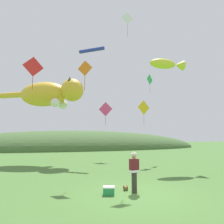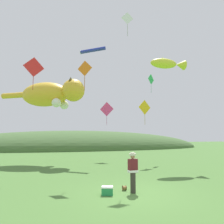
{
  "view_description": "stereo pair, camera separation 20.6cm",
  "coord_description": "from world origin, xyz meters",
  "px_view_note": "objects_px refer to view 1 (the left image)",
  "views": [
    {
      "loc": [
        -3.46,
        -8.48,
        2.55
      ],
      "look_at": [
        0.0,
        4.0,
        4.06
      ],
      "focal_mm": 32.0,
      "sensor_mm": 36.0,
      "label": 1
    },
    {
      "loc": [
        -3.26,
        -8.54,
        2.55
      ],
      "look_at": [
        0.0,
        4.0,
        4.06
      ],
      "focal_mm": 32.0,
      "sensor_mm": 36.0,
      "label": 2
    }
  ],
  "objects_px": {
    "picnic_cooler": "(109,191)",
    "kite_diamond_pink": "(106,109)",
    "kite_diamond_red": "(33,67)",
    "kite_tube_streamer": "(91,50)",
    "kite_fish_windsock": "(166,64)",
    "kite_diamond_gold": "(144,108)",
    "kite_diamond_orange": "(85,69)",
    "kite_diamond_green": "(150,80)",
    "kite_diamond_white": "(127,19)",
    "kite_spool": "(125,188)",
    "festival_attendant": "(134,171)",
    "kite_giant_cat": "(50,94)"
  },
  "relations": [
    {
      "from": "kite_spool",
      "to": "kite_diamond_orange",
      "type": "height_order",
      "value": "kite_diamond_orange"
    },
    {
      "from": "kite_diamond_gold",
      "to": "kite_diamond_orange",
      "type": "relative_size",
      "value": 1.18
    },
    {
      "from": "kite_tube_streamer",
      "to": "kite_diamond_red",
      "type": "distance_m",
      "value": 8.71
    },
    {
      "from": "kite_diamond_gold",
      "to": "picnic_cooler",
      "type": "bearing_deg",
      "value": -124.18
    },
    {
      "from": "kite_spool",
      "to": "kite_diamond_red",
      "type": "distance_m",
      "value": 9.95
    },
    {
      "from": "kite_giant_cat",
      "to": "kite_tube_streamer",
      "type": "relative_size",
      "value": 3.18
    },
    {
      "from": "picnic_cooler",
      "to": "kite_tube_streamer",
      "type": "relative_size",
      "value": 0.22
    },
    {
      "from": "kite_giant_cat",
      "to": "kite_diamond_red",
      "type": "height_order",
      "value": "kite_diamond_red"
    },
    {
      "from": "kite_giant_cat",
      "to": "kite_diamond_gold",
      "type": "relative_size",
      "value": 3.65
    },
    {
      "from": "festival_attendant",
      "to": "kite_diamond_pink",
      "type": "relative_size",
      "value": 0.73
    },
    {
      "from": "kite_diamond_orange",
      "to": "kite_diamond_green",
      "type": "relative_size",
      "value": 0.92
    },
    {
      "from": "kite_tube_streamer",
      "to": "kite_diamond_gold",
      "type": "bearing_deg",
      "value": -40.16
    },
    {
      "from": "festival_attendant",
      "to": "kite_giant_cat",
      "type": "distance_m",
      "value": 13.1
    },
    {
      "from": "kite_diamond_orange",
      "to": "kite_tube_streamer",
      "type": "bearing_deg",
      "value": 78.1
    },
    {
      "from": "kite_diamond_pink",
      "to": "kite_diamond_orange",
      "type": "height_order",
      "value": "kite_diamond_orange"
    },
    {
      "from": "picnic_cooler",
      "to": "kite_diamond_white",
      "type": "relative_size",
      "value": 0.32
    },
    {
      "from": "festival_attendant",
      "to": "kite_diamond_red",
      "type": "height_order",
      "value": "kite_diamond_red"
    },
    {
      "from": "kite_tube_streamer",
      "to": "kite_diamond_orange",
      "type": "height_order",
      "value": "kite_tube_streamer"
    },
    {
      "from": "kite_diamond_gold",
      "to": "kite_diamond_pink",
      "type": "distance_m",
      "value": 4.95
    },
    {
      "from": "kite_diamond_red",
      "to": "kite_tube_streamer",
      "type": "bearing_deg",
      "value": 49.65
    },
    {
      "from": "kite_tube_streamer",
      "to": "kite_diamond_green",
      "type": "bearing_deg",
      "value": -9.39
    },
    {
      "from": "kite_diamond_green",
      "to": "kite_tube_streamer",
      "type": "bearing_deg",
      "value": 170.61
    },
    {
      "from": "kite_diamond_gold",
      "to": "kite_diamond_pink",
      "type": "relative_size",
      "value": 0.91
    },
    {
      "from": "kite_giant_cat",
      "to": "kite_diamond_gold",
      "type": "xyz_separation_m",
      "value": [
        8.24,
        -3.42,
        -1.47
      ]
    },
    {
      "from": "kite_tube_streamer",
      "to": "kite_diamond_white",
      "type": "height_order",
      "value": "kite_tube_streamer"
    },
    {
      "from": "kite_spool",
      "to": "kite_diamond_red",
      "type": "xyz_separation_m",
      "value": [
        -4.84,
        5.04,
        7.08
      ]
    },
    {
      "from": "picnic_cooler",
      "to": "kite_diamond_pink",
      "type": "bearing_deg",
      "value": 77.11
    },
    {
      "from": "kite_fish_windsock",
      "to": "picnic_cooler",
      "type": "bearing_deg",
      "value": -137.56
    },
    {
      "from": "kite_giant_cat",
      "to": "kite_diamond_red",
      "type": "xyz_separation_m",
      "value": [
        -0.92,
        -5.63,
        0.71
      ]
    },
    {
      "from": "kite_fish_windsock",
      "to": "kite_diamond_gold",
      "type": "height_order",
      "value": "kite_fish_windsock"
    },
    {
      "from": "picnic_cooler",
      "to": "kite_diamond_red",
      "type": "xyz_separation_m",
      "value": [
        -3.92,
        5.51,
        7.02
      ]
    },
    {
      "from": "kite_spool",
      "to": "kite_diamond_gold",
      "type": "height_order",
      "value": "kite_diamond_gold"
    },
    {
      "from": "kite_giant_cat",
      "to": "kite_diamond_white",
      "type": "height_order",
      "value": "kite_diamond_white"
    },
    {
      "from": "kite_spool",
      "to": "kite_diamond_pink",
      "type": "xyz_separation_m",
      "value": [
        1.82,
        11.5,
        5.21
      ]
    },
    {
      "from": "kite_diamond_red",
      "to": "kite_diamond_white",
      "type": "bearing_deg",
      "value": -16.72
    },
    {
      "from": "kite_fish_windsock",
      "to": "kite_diamond_orange",
      "type": "bearing_deg",
      "value": -159.54
    },
    {
      "from": "picnic_cooler",
      "to": "kite_tube_streamer",
      "type": "bearing_deg",
      "value": 84.93
    },
    {
      "from": "festival_attendant",
      "to": "kite_diamond_pink",
      "type": "xyz_separation_m",
      "value": [
        1.55,
        11.95,
        4.37
      ]
    },
    {
      "from": "kite_fish_windsock",
      "to": "kite_diamond_green",
      "type": "relative_size",
      "value": 1.55
    },
    {
      "from": "festival_attendant",
      "to": "kite_diamond_gold",
      "type": "height_order",
      "value": "kite_diamond_gold"
    },
    {
      "from": "kite_giant_cat",
      "to": "kite_diamond_green",
      "type": "distance_m",
      "value": 10.39
    },
    {
      "from": "kite_fish_windsock",
      "to": "kite_diamond_red",
      "type": "distance_m",
      "value": 10.78
    },
    {
      "from": "festival_attendant",
      "to": "kite_giant_cat",
      "type": "relative_size",
      "value": 0.22
    },
    {
      "from": "kite_spool",
      "to": "kite_diamond_orange",
      "type": "relative_size",
      "value": 0.12
    },
    {
      "from": "kite_spool",
      "to": "kite_tube_streamer",
      "type": "xyz_separation_m",
      "value": [
        0.08,
        10.83,
        11.33
      ]
    },
    {
      "from": "kite_diamond_gold",
      "to": "kite_diamond_orange",
      "type": "height_order",
      "value": "kite_diamond_orange"
    },
    {
      "from": "kite_diamond_white",
      "to": "picnic_cooler",
      "type": "bearing_deg",
      "value": -121.76
    },
    {
      "from": "kite_spool",
      "to": "kite_fish_windsock",
      "type": "height_order",
      "value": "kite_fish_windsock"
    },
    {
      "from": "kite_diamond_green",
      "to": "kite_diamond_red",
      "type": "bearing_deg",
      "value": -156.72
    },
    {
      "from": "kite_fish_windsock",
      "to": "kite_diamond_gold",
      "type": "relative_size",
      "value": 1.43
    }
  ]
}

